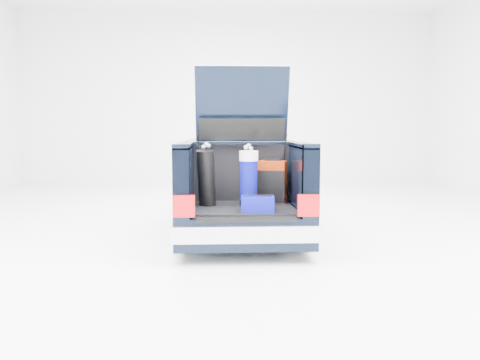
{
  "coord_description": "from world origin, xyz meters",
  "views": [
    {
      "loc": [
        -0.36,
        -8.08,
        1.65
      ],
      "look_at": [
        0.0,
        -0.5,
        0.85
      ],
      "focal_mm": 38.0,
      "sensor_mm": 36.0,
      "label": 1
    }
  ],
  "objects": [
    {
      "name": "ground",
      "position": [
        0.0,
        0.0,
        0.0
      ],
      "size": [
        14.0,
        14.0,
        0.0
      ],
      "primitive_type": "plane",
      "color": "white",
      "rests_on": "ground"
    },
    {
      "name": "car",
      "position": [
        -0.0,
        0.11,
        0.67
      ],
      "size": [
        1.87,
        4.65,
        2.47
      ],
      "color": "black",
      "rests_on": "ground"
    },
    {
      "name": "red_suitcase",
      "position": [
        0.42,
        -1.11,
        0.89
      ],
      "size": [
        0.42,
        0.34,
        0.61
      ],
      "rotation": [
        0.0,
        0.0,
        -0.3
      ],
      "color": "maroon",
      "rests_on": "car"
    },
    {
      "name": "black_golf_bag",
      "position": [
        -0.49,
        -1.37,
        0.98
      ],
      "size": [
        0.31,
        0.38,
        0.84
      ],
      "rotation": [
        0.0,
        0.0,
        -0.24
      ],
      "color": "black",
      "rests_on": "car"
    },
    {
      "name": "blue_golf_bag",
      "position": [
        0.07,
        -1.43,
        0.98
      ],
      "size": [
        0.29,
        0.29,
        0.83
      ],
      "rotation": [
        0.0,
        0.0,
        -0.16
      ],
      "color": "black",
      "rests_on": "car"
    },
    {
      "name": "blue_duffel",
      "position": [
        0.15,
        -1.89,
        0.7
      ],
      "size": [
        0.42,
        0.29,
        0.21
      ],
      "rotation": [
        0.0,
        0.0,
        -0.07
      ],
      "color": "#04056E",
      "rests_on": "car"
    }
  ]
}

